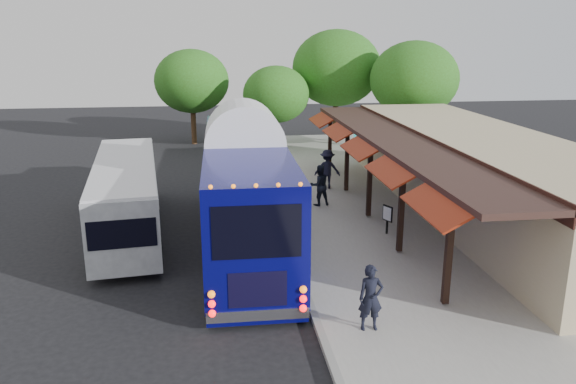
{
  "coord_description": "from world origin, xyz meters",
  "views": [
    {
      "loc": [
        -2.51,
        -17.66,
        7.5
      ],
      "look_at": [
        0.19,
        2.48,
        1.8
      ],
      "focal_mm": 35.0,
      "sensor_mm": 36.0,
      "label": 1
    }
  ],
  "objects_px": {
    "ped_b": "(319,185)",
    "ped_c": "(302,205)",
    "ped_d": "(327,169)",
    "ped_a": "(371,298)",
    "city_bus": "(126,194)",
    "sign_board": "(387,215)",
    "coach_bus": "(245,185)"
  },
  "relations": [
    {
      "from": "ped_a",
      "to": "ped_b",
      "type": "xyz_separation_m",
      "value": [
        0.75,
        10.99,
        0.04
      ]
    },
    {
      "from": "city_bus",
      "to": "sign_board",
      "type": "relative_size",
      "value": 9.51
    },
    {
      "from": "ped_b",
      "to": "sign_board",
      "type": "distance_m",
      "value": 4.46
    },
    {
      "from": "city_bus",
      "to": "ped_d",
      "type": "xyz_separation_m",
      "value": [
        8.95,
        4.84,
        -0.43
      ]
    },
    {
      "from": "ped_b",
      "to": "ped_d",
      "type": "relative_size",
      "value": 0.95
    },
    {
      "from": "ped_b",
      "to": "ped_d",
      "type": "height_order",
      "value": "ped_d"
    },
    {
      "from": "ped_a",
      "to": "ped_d",
      "type": "distance_m",
      "value": 13.89
    },
    {
      "from": "ped_c",
      "to": "sign_board",
      "type": "height_order",
      "value": "ped_c"
    },
    {
      "from": "coach_bus",
      "to": "ped_d",
      "type": "height_order",
      "value": "coach_bus"
    },
    {
      "from": "ped_b",
      "to": "sign_board",
      "type": "height_order",
      "value": "ped_b"
    },
    {
      "from": "ped_d",
      "to": "sign_board",
      "type": "bearing_deg",
      "value": 110.04
    },
    {
      "from": "sign_board",
      "to": "coach_bus",
      "type": "bearing_deg",
      "value": 154.33
    },
    {
      "from": "ped_d",
      "to": "ped_c",
      "type": "bearing_deg",
      "value": 81.06
    },
    {
      "from": "ped_a",
      "to": "city_bus",
      "type": "bearing_deg",
      "value": 130.6
    },
    {
      "from": "city_bus",
      "to": "sign_board",
      "type": "distance_m",
      "value": 10.11
    },
    {
      "from": "ped_d",
      "to": "sign_board",
      "type": "distance_m",
      "value": 6.91
    },
    {
      "from": "ped_c",
      "to": "coach_bus",
      "type": "bearing_deg",
      "value": -9.06
    },
    {
      "from": "coach_bus",
      "to": "ped_d",
      "type": "bearing_deg",
      "value": 57.42
    },
    {
      "from": "ped_b",
      "to": "ped_c",
      "type": "relative_size",
      "value": 1.05
    },
    {
      "from": "coach_bus",
      "to": "ped_c",
      "type": "xyz_separation_m",
      "value": [
        2.3,
        1.22,
        -1.21
      ]
    },
    {
      "from": "ped_d",
      "to": "coach_bus",
      "type": "bearing_deg",
      "value": 68.94
    },
    {
      "from": "coach_bus",
      "to": "city_bus",
      "type": "bearing_deg",
      "value": 157.36
    },
    {
      "from": "city_bus",
      "to": "ped_a",
      "type": "distance_m",
      "value": 11.54
    },
    {
      "from": "city_bus",
      "to": "ped_b",
      "type": "height_order",
      "value": "city_bus"
    },
    {
      "from": "ped_b",
      "to": "ped_d",
      "type": "xyz_separation_m",
      "value": [
        0.93,
        2.8,
        0.05
      ]
    },
    {
      "from": "city_bus",
      "to": "ped_c",
      "type": "height_order",
      "value": "city_bus"
    },
    {
      "from": "ped_a",
      "to": "ped_d",
      "type": "height_order",
      "value": "ped_d"
    },
    {
      "from": "ped_b",
      "to": "sign_board",
      "type": "bearing_deg",
      "value": 104.1
    },
    {
      "from": "ped_d",
      "to": "sign_board",
      "type": "relative_size",
      "value": 1.73
    },
    {
      "from": "coach_bus",
      "to": "ped_b",
      "type": "xyz_separation_m",
      "value": [
        3.52,
        3.98,
        -1.17
      ]
    },
    {
      "from": "ped_c",
      "to": "ped_a",
      "type": "bearing_deg",
      "value": 56.18
    },
    {
      "from": "ped_a",
      "to": "ped_c",
      "type": "height_order",
      "value": "ped_c"
    }
  ]
}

